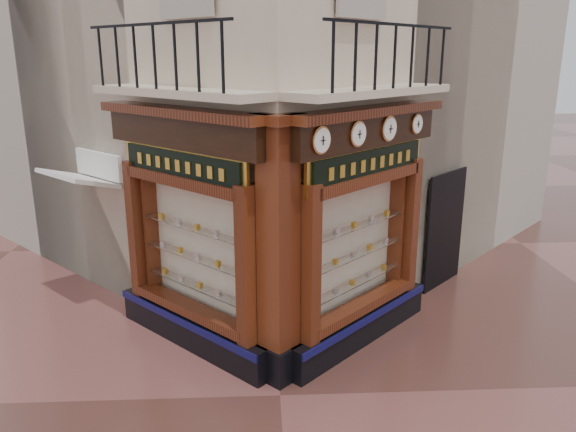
{
  "coord_description": "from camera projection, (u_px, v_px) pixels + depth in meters",
  "views": [
    {
      "loc": [
        -0.23,
        -7.07,
        4.72
      ],
      "look_at": [
        0.21,
        2.0,
        2.12
      ],
      "focal_mm": 35.0,
      "sensor_mm": 36.0,
      "label": 1
    }
  ],
  "objects": [
    {
      "name": "shopfront_left",
      "position": [
        189.0,
        233.0,
        8.99
      ],
      "size": [
        2.86,
        2.86,
        3.98
      ],
      "rotation": [
        0.0,
        0.0,
        2.36
      ],
      "color": "black",
      "rests_on": "ground"
    },
    {
      "name": "neighbour_right",
      "position": [
        360.0,
        25.0,
        14.99
      ],
      "size": [
        11.31,
        11.31,
        11.0
      ],
      "primitive_type": "cube",
      "rotation": [
        0.0,
        0.0,
        0.79
      ],
      "color": "#B2A69B",
      "rests_on": "ground"
    },
    {
      "name": "awning",
      "position": [
        91.0,
        300.0,
        11.27
      ],
      "size": [
        1.75,
        1.75,
        0.34
      ],
      "primitive_type": null,
      "rotation": [
        0.28,
        0.0,
        2.36
      ],
      "color": "white",
      "rests_on": "ground"
    },
    {
      "name": "ground",
      "position": [
        280.0,
        395.0,
        8.1
      ],
      "size": [
        80.0,
        80.0,
        0.0
      ],
      "primitive_type": "plane",
      "color": "#4C2923",
      "rests_on": "ground"
    },
    {
      "name": "clock_c",
      "position": [
        389.0,
        129.0,
        8.8
      ],
      "size": [
        0.32,
        0.32,
        0.41
      ],
      "rotation": [
        0.0,
        0.0,
        0.79
      ],
      "color": "#B3713B",
      "rests_on": "ground"
    },
    {
      "name": "corner_pilaster",
      "position": [
        278.0,
        257.0,
        8.04
      ],
      "size": [
        0.85,
        0.85,
        3.98
      ],
      "rotation": [
        0.0,
        0.0,
        0.79
      ],
      "color": "black",
      "rests_on": "ground"
    },
    {
      "name": "signboard_left",
      "position": [
        181.0,
        165.0,
        8.63
      ],
      "size": [
        2.12,
        2.12,
        0.57
      ],
      "rotation": [
        0.0,
        0.0,
        2.36
      ],
      "color": "gold",
      "rests_on": "ground"
    },
    {
      "name": "signboard_right",
      "position": [
        369.0,
        163.0,
        8.77
      ],
      "size": [
        2.19,
        2.19,
        0.59
      ],
      "rotation": [
        0.0,
        0.0,
        0.79
      ],
      "color": "gold",
      "rests_on": "ground"
    },
    {
      "name": "neighbour_left",
      "position": [
        174.0,
        25.0,
        14.76
      ],
      "size": [
        11.31,
        11.31,
        11.0
      ],
      "primitive_type": "cube",
      "rotation": [
        0.0,
        0.0,
        0.79
      ],
      "color": "#B2A69B",
      "rests_on": "ground"
    },
    {
      "name": "clock_d",
      "position": [
        417.0,
        124.0,
        9.41
      ],
      "size": [
        0.27,
        0.27,
        0.34
      ],
      "rotation": [
        0.0,
        0.0,
        0.79
      ],
      "color": "#B3713B",
      "rests_on": "ground"
    },
    {
      "name": "shopfront_right",
      "position": [
        362.0,
        231.0,
        9.13
      ],
      "size": [
        2.86,
        2.86,
        3.98
      ],
      "rotation": [
        0.0,
        0.0,
        0.79
      ],
      "color": "black",
      "rests_on": "ground"
    },
    {
      "name": "clock_b",
      "position": [
        358.0,
        134.0,
        8.2
      ],
      "size": [
        0.31,
        0.31,
        0.39
      ],
      "rotation": [
        0.0,
        0.0,
        0.79
      ],
      "color": "#B3713B",
      "rests_on": "ground"
    },
    {
      "name": "balcony",
      "position": [
        276.0,
        91.0,
        8.36
      ],
      "size": [
        5.94,
        2.97,
        1.03
      ],
      "color": "beige",
      "rests_on": "ground"
    },
    {
      "name": "clock_a",
      "position": [
        321.0,
        140.0,
        7.59
      ],
      "size": [
        0.31,
        0.31,
        0.39
      ],
      "rotation": [
        0.0,
        0.0,
        0.79
      ],
      "color": "#B3713B",
      "rests_on": "ground"
    }
  ]
}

